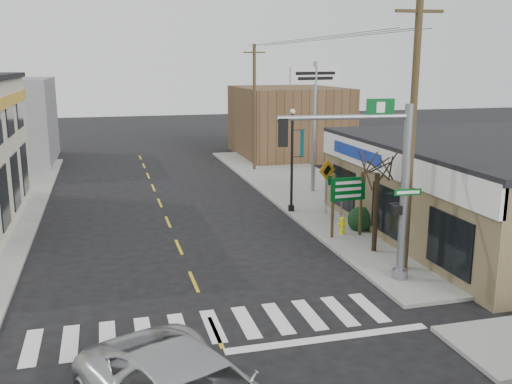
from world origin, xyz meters
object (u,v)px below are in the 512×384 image
object	(u,v)px
dance_center_sign	(315,96)
utility_pole_near	(412,133)
traffic_signal_pole	(386,175)
fire_hydrant	(342,225)
guide_sign	(348,196)
utility_pole_far	(254,106)
lamp_post	(293,152)
bare_tree	(378,159)

from	to	relation	value
dance_center_sign	utility_pole_near	xyz separation A→B (m)	(-1.33, -13.11, -0.59)
traffic_signal_pole	fire_hydrant	size ratio (longest dim) A/B	8.02
guide_sign	dance_center_sign	world-z (taller)	dance_center_sign
utility_pole_far	lamp_post	bearing A→B (deg)	-88.25
fire_hydrant	utility_pole_near	bearing A→B (deg)	-84.15
lamp_post	dance_center_sign	bearing A→B (deg)	51.15
lamp_post	fire_hydrant	bearing A→B (deg)	-85.26
fire_hydrant	bare_tree	bearing A→B (deg)	-83.07
utility_pole_near	guide_sign	bearing A→B (deg)	102.31
fire_hydrant	dance_center_sign	distance (m)	10.10
guide_sign	fire_hydrant	xyz separation A→B (m)	(-0.02, 0.40, -1.41)
guide_sign	lamp_post	distance (m)	5.04
utility_pole_near	utility_pole_far	size ratio (longest dim) A/B	1.12
lamp_post	bare_tree	size ratio (longest dim) A/B	1.09
traffic_signal_pole	dance_center_sign	size ratio (longest dim) A/B	0.84
bare_tree	utility_pole_far	xyz separation A→B (m)	(0.00, 18.81, 0.68)
lamp_post	utility_pole_far	size ratio (longest dim) A/B	0.60
traffic_signal_pole	lamp_post	distance (m)	9.89
lamp_post	bare_tree	xyz separation A→B (m)	(1.14, -6.92, 0.75)
fire_hydrant	utility_pole_near	distance (m)	6.50
traffic_signal_pole	lamp_post	bearing A→B (deg)	94.60
traffic_signal_pole	bare_tree	distance (m)	3.19
dance_center_sign	utility_pole_far	xyz separation A→B (m)	(-1.50, 7.81, -1.14)
traffic_signal_pole	dance_center_sign	distance (m)	14.33
utility_pole_far	bare_tree	bearing A→B (deg)	-82.78
lamp_post	dance_center_sign	distance (m)	5.50
lamp_post	guide_sign	bearing A→B (deg)	-85.86
traffic_signal_pole	bare_tree	world-z (taller)	traffic_signal_pole
traffic_signal_pole	guide_sign	bearing A→B (deg)	84.55
dance_center_sign	traffic_signal_pole	bearing A→B (deg)	-119.46
utility_pole_near	bare_tree	bearing A→B (deg)	100.78
bare_tree	utility_pole_far	size ratio (longest dim) A/B	0.55
fire_hydrant	lamp_post	xyz separation A→B (m)	(-0.84, 4.42, 2.59)
dance_center_sign	utility_pole_near	bearing A→B (deg)	-114.24
fire_hydrant	bare_tree	xyz separation A→B (m)	(0.30, -2.50, 3.34)
fire_hydrant	dance_center_sign	xyz separation A→B (m)	(1.80, 8.50, 5.15)
lamp_post	dance_center_sign	world-z (taller)	dance_center_sign
bare_tree	lamp_post	bearing A→B (deg)	99.35
dance_center_sign	utility_pole_far	bearing A→B (deg)	82.43
dance_center_sign	bare_tree	bearing A→B (deg)	-116.20
fire_hydrant	dance_center_sign	world-z (taller)	dance_center_sign
traffic_signal_pole	utility_pole_near	distance (m)	2.05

